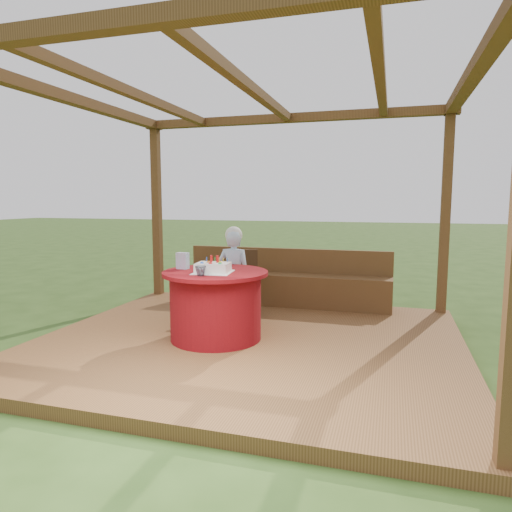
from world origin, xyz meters
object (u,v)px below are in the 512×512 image
at_px(bench, 285,286).
at_px(gift_bag, 183,261).
at_px(table, 216,305).
at_px(elderly_woman, 234,274).
at_px(chair, 243,280).
at_px(birthday_cake, 213,268).
at_px(drinking_glass, 201,271).

relative_size(bench, gift_bag, 16.52).
height_order(table, elderly_woman, elderly_woman).
xyz_separation_m(chair, birthday_cake, (0.08, -1.22, 0.34)).
relative_size(elderly_woman, gift_bag, 6.54).
bearing_deg(elderly_woman, birthday_cake, -86.46).
height_order(chair, elderly_woman, elderly_woman).
height_order(chair, gift_bag, gift_bag).
bearing_deg(elderly_woman, drinking_glass, -89.32).
distance_m(elderly_woman, birthday_cake, 0.83).
distance_m(bench, gift_bag, 2.02).
bearing_deg(birthday_cake, table, 97.17).
relative_size(chair, drinking_glass, 7.71).
bearing_deg(chair, table, -86.76).
bearing_deg(table, birthday_cake, -82.83).
distance_m(table, gift_bag, 0.62).
xyz_separation_m(table, birthday_cake, (0.01, -0.10, 0.42)).
bearing_deg(elderly_woman, table, -86.96).
relative_size(table, drinking_glass, 10.29).
distance_m(chair, elderly_woman, 0.44).
xyz_separation_m(bench, birthday_cake, (-0.34, -1.93, 0.53)).
distance_m(table, birthday_cake, 0.43).
distance_m(birthday_cake, gift_bag, 0.45).
xyz_separation_m(birthday_cake, gift_bag, (-0.42, 0.15, 0.04)).
height_order(elderly_woman, birthday_cake, elderly_woman).
bearing_deg(chair, birthday_cake, -86.45).
height_order(bench, table, bench).
xyz_separation_m(table, gift_bag, (-0.41, 0.05, 0.46)).
height_order(bench, elderly_woman, elderly_woman).
height_order(table, gift_bag, gift_bag).
relative_size(elderly_woman, drinking_glass, 10.78).
height_order(table, birthday_cake, birthday_cake).
relative_size(birthday_cake, gift_bag, 2.38).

